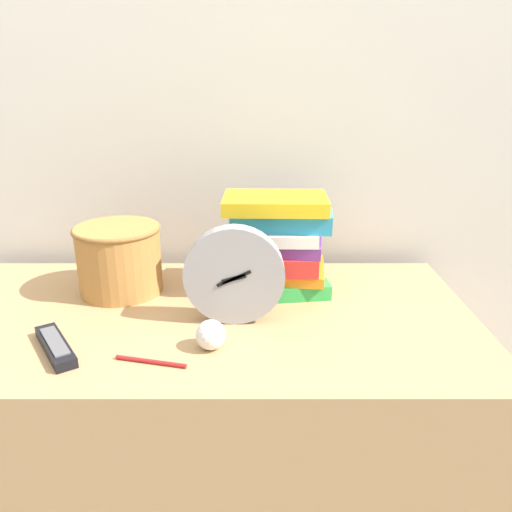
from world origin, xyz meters
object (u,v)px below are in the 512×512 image
book_stack (278,243)px  desk_clock (234,275)px  pen (151,361)px  crumpled_paper_ball (211,335)px  tv_remote (55,346)px  basket (119,257)px

book_stack → desk_clock: bearing=-119.9°
desk_clock → pen: size_ratio=1.56×
desk_clock → crumpled_paper_ball: size_ratio=3.62×
book_stack → tv_remote: 0.53m
pen → basket: bearing=112.3°
book_stack → tv_remote: size_ratio=1.62×
basket → tv_remote: bearing=-101.1°
book_stack → crumpled_paper_ball: bearing=-116.1°
desk_clock → tv_remote: size_ratio=1.31×
book_stack → basket: (-0.38, -0.01, -0.03)m
pen → crumpled_paper_ball: bearing=27.1°
book_stack → pen: size_ratio=1.92×
tv_remote → pen: 0.19m
book_stack → basket: size_ratio=1.28×
crumpled_paper_ball → pen: crumpled_paper_ball is taller
crumpled_paper_ball → pen: (-0.10, -0.05, -0.02)m
tv_remote → crumpled_paper_ball: 0.29m
desk_clock → book_stack: book_stack is taller
desk_clock → pen: desk_clock is taller
basket → pen: (0.13, -0.32, -0.08)m
book_stack → crumpled_paper_ball: book_stack is taller
desk_clock → basket: desk_clock is taller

